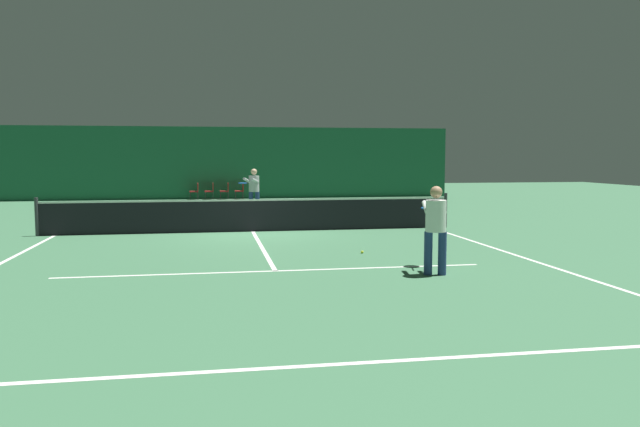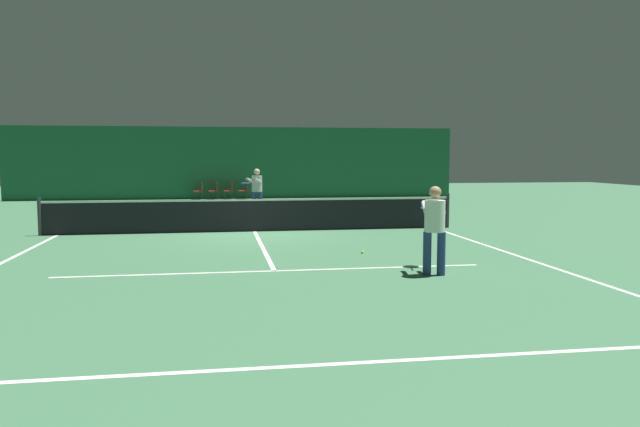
{
  "view_description": "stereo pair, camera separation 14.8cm",
  "coord_description": "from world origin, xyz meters",
  "px_view_note": "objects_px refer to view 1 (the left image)",
  "views": [
    {
      "loc": [
        -1.21,
        -18.23,
        2.22
      ],
      "look_at": [
        1.16,
        -4.8,
        0.95
      ],
      "focal_mm": 35.0,
      "sensor_mm": 36.0,
      "label": 1
    },
    {
      "loc": [
        -1.07,
        -18.25,
        2.22
      ],
      "look_at": [
        1.16,
        -4.8,
        0.95
      ],
      "focal_mm": 35.0,
      "sensor_mm": 36.0,
      "label": 2
    }
  ],
  "objects_px": {
    "courtside_chair_3": "(241,190)",
    "tennis_net": "(253,214)",
    "courtside_chair_0": "(195,190)",
    "player_far": "(254,188)",
    "tennis_ball": "(362,252)",
    "player_near": "(435,223)",
    "courtside_chair_2": "(226,190)",
    "courtside_chair_1": "(211,190)"
  },
  "relations": [
    {
      "from": "player_far",
      "to": "courtside_chair_3",
      "type": "bearing_deg",
      "value": -150.77
    },
    {
      "from": "tennis_net",
      "to": "courtside_chair_0",
      "type": "distance_m",
      "value": 13.95
    },
    {
      "from": "player_near",
      "to": "tennis_ball",
      "type": "height_order",
      "value": "player_near"
    },
    {
      "from": "tennis_ball",
      "to": "courtside_chair_2",
      "type": "bearing_deg",
      "value": 98.08
    },
    {
      "from": "courtside_chair_2",
      "to": "player_far",
      "type": "bearing_deg",
      "value": 6.02
    },
    {
      "from": "player_far",
      "to": "tennis_ball",
      "type": "bearing_deg",
      "value": 38.21
    },
    {
      "from": "courtside_chair_1",
      "to": "courtside_chair_2",
      "type": "xyz_separation_m",
      "value": [
        0.76,
        0.0,
        0.0
      ]
    },
    {
      "from": "tennis_net",
      "to": "player_far",
      "type": "xyz_separation_m",
      "value": [
        0.43,
        5.66,
        0.49
      ]
    },
    {
      "from": "courtside_chair_0",
      "to": "player_far",
      "type": "bearing_deg",
      "value": 16.22
    },
    {
      "from": "player_near",
      "to": "courtside_chair_0",
      "type": "relative_size",
      "value": 1.98
    },
    {
      "from": "tennis_net",
      "to": "player_near",
      "type": "bearing_deg",
      "value": -68.19
    },
    {
      "from": "player_near",
      "to": "player_far",
      "type": "bearing_deg",
      "value": 23.66
    },
    {
      "from": "courtside_chair_3",
      "to": "courtside_chair_1",
      "type": "bearing_deg",
      "value": -90.0
    },
    {
      "from": "tennis_net",
      "to": "courtside_chair_3",
      "type": "bearing_deg",
      "value": 88.66
    },
    {
      "from": "courtside_chair_2",
      "to": "tennis_ball",
      "type": "distance_m",
      "value": 18.57
    },
    {
      "from": "courtside_chair_3",
      "to": "courtside_chair_2",
      "type": "bearing_deg",
      "value": -90.0
    },
    {
      "from": "player_near",
      "to": "courtside_chair_3",
      "type": "xyz_separation_m",
      "value": [
        -2.58,
        21.07,
        -0.48
      ]
    },
    {
      "from": "player_far",
      "to": "tennis_ball",
      "type": "xyz_separation_m",
      "value": [
        1.75,
        -10.23,
        -0.97
      ]
    },
    {
      "from": "courtside_chair_1",
      "to": "player_far",
      "type": "bearing_deg",
      "value": 11.21
    },
    {
      "from": "player_near",
      "to": "tennis_ball",
      "type": "bearing_deg",
      "value": 27.99
    },
    {
      "from": "player_far",
      "to": "tennis_ball",
      "type": "height_order",
      "value": "player_far"
    },
    {
      "from": "courtside_chair_3",
      "to": "tennis_net",
      "type": "bearing_deg",
      "value": -1.34
    },
    {
      "from": "tennis_ball",
      "to": "player_far",
      "type": "bearing_deg",
      "value": 99.71
    },
    {
      "from": "tennis_net",
      "to": "player_near",
      "type": "xyz_separation_m",
      "value": [
        2.91,
        -7.26,
        0.46
      ]
    },
    {
      "from": "player_near",
      "to": "courtside_chair_2",
      "type": "distance_m",
      "value": 21.34
    },
    {
      "from": "player_near",
      "to": "courtside_chair_1",
      "type": "relative_size",
      "value": 1.98
    },
    {
      "from": "courtside_chair_1",
      "to": "player_near",
      "type": "bearing_deg",
      "value": 11.0
    },
    {
      "from": "courtside_chair_0",
      "to": "courtside_chair_3",
      "type": "distance_m",
      "value": 2.27
    },
    {
      "from": "tennis_net",
      "to": "tennis_ball",
      "type": "xyz_separation_m",
      "value": [
        2.17,
        -4.57,
        -0.48
      ]
    },
    {
      "from": "courtside_chair_0",
      "to": "tennis_ball",
      "type": "xyz_separation_m",
      "value": [
        4.12,
        -18.38,
        -0.45
      ]
    },
    {
      "from": "courtside_chair_2",
      "to": "tennis_ball",
      "type": "height_order",
      "value": "courtside_chair_2"
    },
    {
      "from": "courtside_chair_3",
      "to": "tennis_ball",
      "type": "relative_size",
      "value": 12.73
    },
    {
      "from": "courtside_chair_2",
      "to": "courtside_chair_3",
      "type": "bearing_deg",
      "value": 90.0
    },
    {
      "from": "courtside_chair_0",
      "to": "tennis_ball",
      "type": "distance_m",
      "value": 18.84
    },
    {
      "from": "tennis_net",
      "to": "courtside_chair_1",
      "type": "xyz_separation_m",
      "value": [
        -1.19,
        13.81,
        -0.03
      ]
    },
    {
      "from": "courtside_chair_2",
      "to": "courtside_chair_1",
      "type": "bearing_deg",
      "value": -90.0
    },
    {
      "from": "courtside_chair_3",
      "to": "tennis_ball",
      "type": "distance_m",
      "value": 18.48
    },
    {
      "from": "player_near",
      "to": "courtside_chair_2",
      "type": "bearing_deg",
      "value": 21.8
    },
    {
      "from": "tennis_net",
      "to": "courtside_chair_2",
      "type": "xyz_separation_m",
      "value": [
        -0.43,
        13.81,
        -0.03
      ]
    },
    {
      "from": "player_near",
      "to": "courtside_chair_1",
      "type": "bearing_deg",
      "value": 23.8
    },
    {
      "from": "player_near",
      "to": "courtside_chair_1",
      "type": "xyz_separation_m",
      "value": [
        -4.1,
        21.07,
        -0.48
      ]
    },
    {
      "from": "player_near",
      "to": "courtside_chair_2",
      "type": "xyz_separation_m",
      "value": [
        -3.34,
        21.07,
        -0.48
      ]
    }
  ]
}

